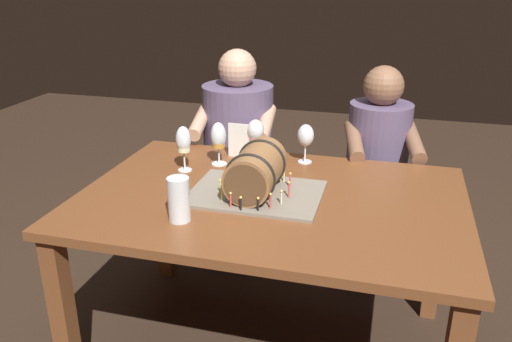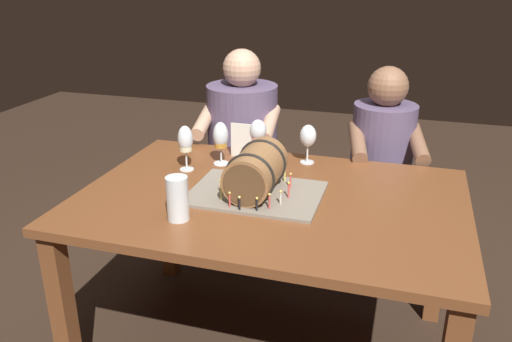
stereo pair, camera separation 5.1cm
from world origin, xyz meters
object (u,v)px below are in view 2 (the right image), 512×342
object	(u,v)px
wine_glass_amber	(221,137)
person_seated_right	(379,187)
dining_table	(271,218)
beer_pint	(178,200)
wine_glass_empty	(308,137)
menu_card	(242,141)
wine_glass_rose	(258,132)
barrel_cake	(256,174)
person_seated_left	(243,162)
wine_glass_white	(185,141)

from	to	relation	value
wine_glass_amber	person_seated_right	bearing A→B (deg)	35.95
dining_table	beer_pint	xyz separation A→B (m)	(-0.26, -0.28, 0.17)
wine_glass_empty	menu_card	world-z (taller)	wine_glass_empty
dining_table	wine_glass_amber	world-z (taller)	wine_glass_amber
wine_glass_rose	menu_card	distance (m)	0.08
dining_table	barrel_cake	size ratio (longest dim) A/B	2.93
menu_card	person_seated_left	bearing A→B (deg)	109.52
barrel_cake	beer_pint	bearing A→B (deg)	-125.89
menu_card	wine_glass_amber	bearing A→B (deg)	-118.02
barrel_cake	wine_glass_empty	bearing A→B (deg)	73.70
barrel_cake	wine_glass_empty	distance (m)	0.42
wine_glass_empty	person_seated_left	world-z (taller)	person_seated_left
barrel_cake	menu_card	size ratio (longest dim) A/B	3.17
wine_glass_empty	beer_pint	bearing A→B (deg)	-115.06
wine_glass_amber	person_seated_right	size ratio (longest dim) A/B	0.17
wine_glass_amber	person_seated_right	distance (m)	0.91
barrel_cake	person_seated_right	size ratio (longest dim) A/B	0.45
barrel_cake	menu_card	xyz separation A→B (m)	(-0.18, 0.39, -0.01)
wine_glass_white	wine_glass_rose	size ratio (longest dim) A/B	1.10
wine_glass_white	beer_pint	size ratio (longest dim) A/B	1.25
barrel_cake	beer_pint	size ratio (longest dim) A/B	3.17
dining_table	menu_card	xyz separation A→B (m)	(-0.24, 0.39, 0.18)
wine_glass_amber	person_seated_left	bearing A→B (deg)	97.25
barrel_cake	wine_glass_white	distance (m)	0.41
wine_glass_white	person_seated_right	bearing A→B (deg)	37.14
dining_table	wine_glass_white	distance (m)	0.51
barrel_cake	wine_glass_rose	distance (m)	0.42
person_seated_left	person_seated_right	bearing A→B (deg)	-0.06
wine_glass_amber	person_seated_left	size ratio (longest dim) A/B	0.16
barrel_cake	person_seated_right	world-z (taller)	person_seated_right
barrel_cake	person_seated_left	xyz separation A→B (m)	(-0.31, 0.77, -0.26)
wine_glass_amber	person_seated_right	world-z (taller)	person_seated_right
wine_glass_white	wine_glass_empty	xyz separation A→B (m)	(0.49, 0.24, -0.01)
person_seated_right	wine_glass_amber	bearing A→B (deg)	-144.05
wine_glass_empty	person_seated_right	size ratio (longest dim) A/B	0.16
wine_glass_rose	wine_glass_empty	distance (m)	0.23
dining_table	wine_glass_rose	xyz separation A→B (m)	(-0.17, 0.40, 0.22)
menu_card	beer_pint	bearing A→B (deg)	-90.31
menu_card	person_seated_left	world-z (taller)	person_seated_left
wine_glass_white	menu_card	world-z (taller)	wine_glass_white
dining_table	barrel_cake	xyz separation A→B (m)	(-0.06, -0.01, 0.18)
beer_pint	menu_card	world-z (taller)	same
barrel_cake	wine_glass_white	bearing A→B (deg)	155.53
wine_glass_amber	menu_card	xyz separation A→B (m)	(0.06, 0.11, -0.05)
wine_glass_empty	beer_pint	distance (m)	0.76
barrel_cake	wine_glass_white	world-z (taller)	same
barrel_cake	menu_card	bearing A→B (deg)	115.18
wine_glass_white	wine_glass_amber	xyz separation A→B (m)	(0.12, 0.11, -0.01)
dining_table	wine_glass_amber	bearing A→B (deg)	138.33
person_seated_left	wine_glass_amber	bearing A→B (deg)	-82.75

